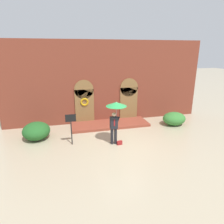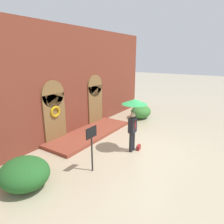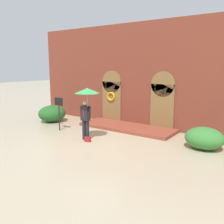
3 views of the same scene
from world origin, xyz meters
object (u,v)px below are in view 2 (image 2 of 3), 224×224
(person_with_umbrella, at_px, (134,109))
(shrub_left, at_px, (24,173))
(shrub_right, at_px, (141,112))
(sign_post, at_px, (92,142))
(handbag, at_px, (139,147))

(person_with_umbrella, distance_m, shrub_left, 4.81)
(person_with_umbrella, relative_size, shrub_right, 1.51)
(person_with_umbrella, xyz_separation_m, sign_post, (-2.33, 0.48, -0.75))
(person_with_umbrella, relative_size, sign_post, 1.37)
(sign_post, bearing_deg, person_with_umbrella, -11.70)
(shrub_right, bearing_deg, shrub_left, -179.38)
(handbag, bearing_deg, person_with_umbrella, 125.38)
(person_with_umbrella, bearing_deg, sign_post, 168.30)
(shrub_left, relative_size, shrub_right, 1.06)
(shrub_right, bearing_deg, person_with_umbrella, -158.80)
(sign_post, height_order, shrub_left, sign_post)
(handbag, relative_size, sign_post, 0.16)
(person_with_umbrella, xyz_separation_m, shrub_right, (4.65, 1.80, -1.47))
(shrub_left, bearing_deg, sign_post, -32.31)
(person_with_umbrella, relative_size, shrub_left, 1.42)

